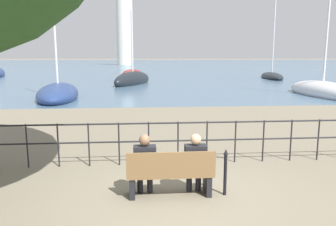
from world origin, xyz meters
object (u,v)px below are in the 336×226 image
(sailboat_4, at_px, (132,73))
(closed_umbrella, at_px, (225,170))
(seated_person_right, at_px, (195,161))
(sailboat_0, at_px, (58,94))
(harbor_lighthouse, at_px, (125,27))
(sailboat_2, at_px, (272,76))
(park_bench, at_px, (171,175))
(sailboat_5, at_px, (133,80))
(seated_person_left, at_px, (145,162))
(sailboat_1, at_px, (323,91))

(sailboat_4, bearing_deg, closed_umbrella, -78.83)
(closed_umbrella, bearing_deg, seated_person_right, 170.21)
(sailboat_0, xyz_separation_m, harbor_lighthouse, (0.28, 89.27, 11.80))
(sailboat_2, distance_m, sailboat_4, 19.24)
(park_bench, relative_size, sailboat_2, 0.14)
(seated_person_right, xyz_separation_m, sailboat_2, (15.03, 33.20, -0.37))
(harbor_lighthouse, bearing_deg, sailboat_0, -90.18)
(harbor_lighthouse, bearing_deg, sailboat_5, -86.96)
(park_bench, bearing_deg, sailboat_5, 92.81)
(park_bench, distance_m, harbor_lighthouse, 105.32)
(seated_person_left, bearing_deg, sailboat_5, 91.77)
(park_bench, relative_size, sailboat_5, 0.21)
(sailboat_1, height_order, sailboat_4, sailboat_4)
(harbor_lighthouse, bearing_deg, sailboat_1, -79.14)
(seated_person_right, xyz_separation_m, sailboat_4, (-2.23, 41.68, -0.38))
(sailboat_0, relative_size, sailboat_1, 1.13)
(seated_person_left, bearing_deg, sailboat_4, 91.77)
(sailboat_1, distance_m, harbor_lighthouse, 91.68)
(seated_person_right, relative_size, closed_umbrella, 1.32)
(closed_umbrella, height_order, sailboat_4, sailboat_4)
(sailboat_1, height_order, sailboat_2, sailboat_2)
(sailboat_2, bearing_deg, closed_umbrella, -102.70)
(park_bench, bearing_deg, sailboat_1, 52.51)
(sailboat_4, distance_m, sailboat_5, 15.80)
(seated_person_left, bearing_deg, sailboat_0, 109.09)
(sailboat_2, relative_size, harbor_lighthouse, 0.45)
(closed_umbrella, xyz_separation_m, sailboat_4, (-2.79, 41.78, -0.23))
(sailboat_0, bearing_deg, park_bench, -77.10)
(park_bench, distance_m, seated_person_right, 0.53)
(seated_person_right, height_order, sailboat_2, sailboat_2)
(seated_person_left, xyz_separation_m, harbor_lighthouse, (-4.97, 104.45, 11.45))
(closed_umbrella, bearing_deg, sailboat_4, 93.83)
(seated_person_right, height_order, sailboat_4, sailboat_4)
(seated_person_right, xyz_separation_m, sailboat_0, (-6.20, 15.17, -0.34))
(sailboat_0, xyz_separation_m, sailboat_4, (3.96, 26.50, -0.04))
(park_bench, bearing_deg, harbor_lighthouse, 92.98)
(seated_person_left, height_order, sailboat_5, sailboat_5)
(park_bench, xyz_separation_m, sailboat_2, (15.51, 33.27, -0.14))
(sailboat_1, bearing_deg, sailboat_2, 75.05)
(harbor_lighthouse, bearing_deg, sailboat_2, -73.62)
(seated_person_left, bearing_deg, seated_person_right, 0.07)
(sailboat_5, distance_m, harbor_lighthouse, 79.55)
(sailboat_0, bearing_deg, sailboat_5, 59.75)
(sailboat_5, bearing_deg, park_bench, -65.46)
(sailboat_1, bearing_deg, sailboat_5, 137.39)
(sailboat_1, height_order, sailboat_5, sailboat_1)
(sailboat_4, distance_m, harbor_lighthouse, 63.98)
(sailboat_2, bearing_deg, sailboat_1, -91.16)
(seated_person_left, distance_m, harbor_lighthouse, 105.19)
(sailboat_2, bearing_deg, harbor_lighthouse, 117.17)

